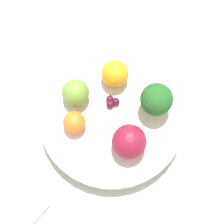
# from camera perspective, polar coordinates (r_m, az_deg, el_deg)

# --- Properties ---
(ground_plane) EXTENTS (6.00, 6.00, 0.00)m
(ground_plane) POSITION_cam_1_polar(r_m,az_deg,el_deg) (0.72, 0.00, -1.49)
(ground_plane) COLOR gray
(table_surface) EXTENTS (1.20, 1.20, 0.02)m
(table_surface) POSITION_cam_1_polar(r_m,az_deg,el_deg) (0.71, 0.00, -1.28)
(table_surface) COLOR #B2C6B2
(table_surface) RESTS_ON ground_plane
(bowl) EXTENTS (0.26, 0.26, 0.04)m
(bowl) POSITION_cam_1_polar(r_m,az_deg,el_deg) (0.68, 0.00, -0.67)
(bowl) COLOR silver
(bowl) RESTS_ON table_surface
(broccoli) EXTENTS (0.06, 0.06, 0.07)m
(broccoli) POSITION_cam_1_polar(r_m,az_deg,el_deg) (0.63, 6.79, 1.89)
(broccoli) COLOR #8CB76B
(broccoli) RESTS_ON bowl
(apple_red) EXTENTS (0.06, 0.06, 0.06)m
(apple_red) POSITION_cam_1_polar(r_m,az_deg,el_deg) (0.62, 2.64, -4.53)
(apple_red) COLOR maroon
(apple_red) RESTS_ON bowl
(apple_green) EXTENTS (0.05, 0.05, 0.05)m
(apple_green) POSITION_cam_1_polar(r_m,az_deg,el_deg) (0.65, -5.58, 2.95)
(apple_green) COLOR olive
(apple_green) RESTS_ON bowl
(orange_front) EXTENTS (0.05, 0.05, 0.05)m
(orange_front) POSITION_cam_1_polar(r_m,az_deg,el_deg) (0.66, 0.45, 5.87)
(orange_front) COLOR orange
(orange_front) RESTS_ON bowl
(orange_back) EXTENTS (0.04, 0.04, 0.04)m
(orange_back) POSITION_cam_1_polar(r_m,az_deg,el_deg) (0.64, -5.78, -1.58)
(orange_back) COLOR orange
(orange_back) RESTS_ON bowl
(grape_cluster) EXTENTS (0.02, 0.03, 0.01)m
(grape_cluster) POSITION_cam_1_polar(r_m,az_deg,el_deg) (0.66, 0.00, 1.59)
(grape_cluster) COLOR #47142D
(grape_cluster) RESTS_ON bowl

